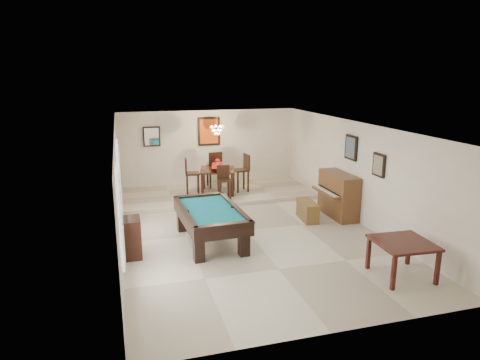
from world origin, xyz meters
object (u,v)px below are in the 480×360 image
piano_bench (308,211)px  dining_chair_east (241,173)px  upright_piano (334,195)px  apothecary_chest (132,238)px  dining_chair_north (214,169)px  dining_chair_west (192,176)px  dining_chair_south (224,183)px  pool_table (211,226)px  flower_vase (217,162)px  square_table (402,259)px  dining_table (218,179)px  chandelier (217,127)px

piano_bench → dining_chair_east: size_ratio=0.75×
upright_piano → apothecary_chest: upright_piano is taller
dining_chair_north → dining_chair_west: 1.09m
dining_chair_south → dining_chair_west: 1.14m
pool_table → dining_chair_south: bearing=67.7°
flower_vase → dining_chair_north: (0.04, 0.71, -0.39)m
dining_chair_south → dining_chair_east: bearing=48.3°
square_table → dining_chair_east: (-1.42, 6.29, 0.36)m
dining_table → chandelier: bearing=73.3°
square_table → upright_piano: upright_piano is taller
dining_chair_east → piano_bench: bearing=13.7°
apothecary_chest → piano_bench: bearing=14.2°
upright_piano → piano_bench: bearing=-175.3°
flower_vase → dining_chair_south: bearing=-87.7°
dining_chair_south → dining_chair_north: (0.01, 1.47, 0.10)m
piano_bench → pool_table: bearing=-163.5°
upright_piano → dining_chair_east: (-1.84, 2.72, 0.12)m
apothecary_chest → chandelier: size_ratio=1.42×
dining_chair_south → chandelier: chandelier is taller
square_table → dining_table: (-2.17, 6.32, 0.20)m
flower_vase → dining_chair_south: (0.03, -0.77, -0.48)m
square_table → flower_vase: flower_vase is taller
piano_bench → flower_vase: (-1.81, 2.82, 0.86)m
dining_table → chandelier: size_ratio=1.78×
pool_table → dining_chair_south: size_ratio=2.33×
upright_piano → flower_vase: flower_vase is taller
apothecary_chest → chandelier: chandelier is taller
piano_bench → apothecary_chest: bearing=-165.8°
dining_chair_east → chandelier: (-0.74, 0.08, 1.48)m
square_table → dining_chair_west: size_ratio=0.89×
dining_table → chandelier: chandelier is taller
piano_bench → dining_chair_east: (-1.06, 2.79, 0.47)m
dining_chair_north → dining_chair_west: bearing=37.1°
pool_table → piano_bench: bearing=13.9°
piano_bench → dining_chair_south: 2.74m
dining_chair_north → piano_bench: bearing=113.8°
upright_piano → piano_bench: upright_piano is taller
piano_bench → dining_chair_north: dining_chair_north is taller
square_table → dining_chair_north: (-2.13, 7.03, 0.37)m
upright_piano → dining_chair_north: 4.31m
piano_bench → upright_piano: bearing=4.7°
piano_bench → dining_chair_south: bearing=130.8°
dining_chair_south → dining_chair_north: bearing=92.4°
apothecary_chest → dining_chair_west: bearing=63.7°
piano_bench → dining_chair_west: size_ratio=0.78×
dining_chair_west → apothecary_chest: bearing=160.4°
upright_piano → flower_vase: (-2.59, 2.76, 0.51)m
dining_chair_west → square_table: bearing=-148.2°
chandelier → apothecary_chest: bearing=-124.6°
dining_table → chandelier: (0.01, 0.04, 1.64)m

